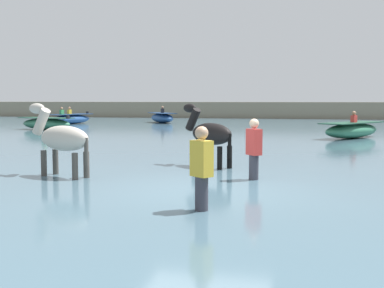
# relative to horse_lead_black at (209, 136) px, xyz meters

# --- Properties ---
(ground_plane) EXTENTS (120.00, 120.00, 0.00)m
(ground_plane) POSITION_rel_horse_lead_black_xyz_m (0.47, -3.04, -1.13)
(ground_plane) COLOR #756B56
(water_surface) EXTENTS (90.00, 90.00, 0.36)m
(water_surface) POSITION_rel_horse_lead_black_xyz_m (0.47, 6.96, -0.95)
(water_surface) COLOR #476675
(water_surface) RESTS_ON ground
(horse_lead_black) EXTENTS (1.59, 1.31, 1.92)m
(horse_lead_black) POSITION_rel_horse_lead_black_xyz_m (0.00, 0.00, 0.00)
(horse_lead_black) COLOR black
(horse_lead_black) RESTS_ON ground
(horse_trailing_pinto) EXTENTS (1.77, 0.92, 1.94)m
(horse_trailing_pinto) POSITION_rel_horse_lead_black_xyz_m (-2.77, -2.31, 0.01)
(horse_trailing_pinto) COLOR beige
(horse_trailing_pinto) RESTS_ON ground
(boat_near_starboard) EXTENTS (3.58, 2.13, 1.15)m
(boat_near_starboard) POSITION_rel_horse_lead_black_xyz_m (-11.60, 12.87, -0.43)
(boat_near_starboard) COLOR #337556
(boat_near_starboard) RESTS_ON water_surface
(boat_distant_west) EXTENTS (2.09, 3.66, 1.15)m
(boat_distant_west) POSITION_rel_horse_lead_black_xyz_m (-13.34, 19.27, -0.43)
(boat_distant_west) COLOR #28518E
(boat_distant_west) RESTS_ON water_surface
(boat_mid_outer) EXTENTS (2.94, 3.56, 1.18)m
(boat_mid_outer) POSITION_rel_horse_lead_black_xyz_m (-7.81, 22.32, -0.42)
(boat_mid_outer) COLOR #28518E
(boat_mid_outer) RESTS_ON water_surface
(boat_near_port) EXTENTS (3.05, 3.76, 1.16)m
(boat_near_port) POSITION_rel_horse_lead_black_xyz_m (4.18, 10.46, -0.43)
(boat_near_port) COLOR #337556
(boat_near_port) RESTS_ON water_surface
(person_onlooker_left) EXTENTS (0.36, 0.37, 1.63)m
(person_onlooker_left) POSITION_rel_horse_lead_black_xyz_m (1.29, -1.80, -0.27)
(person_onlooker_left) COLOR #383842
(person_onlooker_left) RESTS_ON ground
(person_spectator_far) EXTENTS (0.38, 0.35, 1.63)m
(person_spectator_far) POSITION_rel_horse_lead_black_xyz_m (0.84, -4.91, -0.27)
(person_spectator_far) COLOR #383842
(person_spectator_far) RESTS_ON ground
(far_shoreline) EXTENTS (80.00, 2.40, 1.79)m
(far_shoreline) POSITION_rel_horse_lead_black_xyz_m (0.47, 32.77, -0.24)
(far_shoreline) COLOR gray
(far_shoreline) RESTS_ON ground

